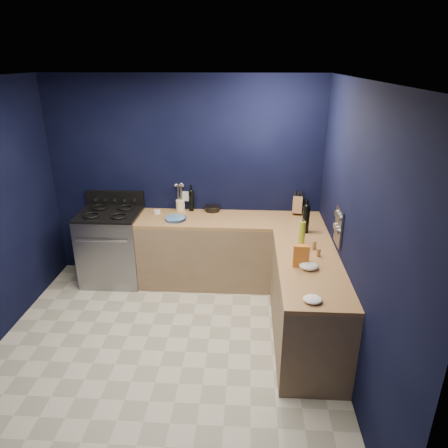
# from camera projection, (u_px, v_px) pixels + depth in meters

# --- Properties ---
(floor) EXTENTS (3.50, 3.50, 0.02)m
(floor) POSITION_uv_depth(u_px,v_px,m) (164.00, 352.00, 4.15)
(floor) COLOR #BDB7A5
(floor) RESTS_ON ground
(ceiling) EXTENTS (3.50, 3.50, 0.02)m
(ceiling) POSITION_uv_depth(u_px,v_px,m) (146.00, 79.00, 3.16)
(ceiling) COLOR silver
(ceiling) RESTS_ON ground
(wall_back) EXTENTS (3.50, 0.02, 2.60)m
(wall_back) POSITION_uv_depth(u_px,v_px,m) (185.00, 179.00, 5.28)
(wall_back) COLOR black
(wall_back) RESTS_ON ground
(wall_right) EXTENTS (0.02, 3.50, 2.60)m
(wall_right) POSITION_uv_depth(u_px,v_px,m) (356.00, 238.00, 3.56)
(wall_right) COLOR black
(wall_right) RESTS_ON ground
(wall_front) EXTENTS (3.50, 0.02, 2.60)m
(wall_front) POSITION_uv_depth(u_px,v_px,m) (81.00, 375.00, 2.03)
(wall_front) COLOR black
(wall_front) RESTS_ON ground
(cab_back) EXTENTS (2.30, 0.63, 0.86)m
(cab_back) POSITION_uv_depth(u_px,v_px,m) (230.00, 252.00, 5.28)
(cab_back) COLOR #82694D
(cab_back) RESTS_ON floor
(top_back) EXTENTS (2.30, 0.63, 0.04)m
(top_back) POSITION_uv_depth(u_px,v_px,m) (230.00, 220.00, 5.11)
(top_back) COLOR brown
(top_back) RESTS_ON cab_back
(cab_right) EXTENTS (0.63, 1.67, 0.86)m
(cab_right) POSITION_uv_depth(u_px,v_px,m) (306.00, 304.00, 4.17)
(cab_right) COLOR #82694D
(cab_right) RESTS_ON floor
(top_right) EXTENTS (0.63, 1.67, 0.04)m
(top_right) POSITION_uv_depth(u_px,v_px,m) (310.00, 265.00, 4.00)
(top_right) COLOR brown
(top_right) RESTS_ON cab_right
(gas_range) EXTENTS (0.76, 0.66, 0.92)m
(gas_range) POSITION_uv_depth(u_px,v_px,m) (113.00, 248.00, 5.34)
(gas_range) COLOR gray
(gas_range) RESTS_ON floor
(oven_door) EXTENTS (0.59, 0.02, 0.42)m
(oven_door) POSITION_uv_depth(u_px,v_px,m) (105.00, 259.00, 5.05)
(oven_door) COLOR black
(oven_door) RESTS_ON gas_range
(cooktop) EXTENTS (0.76, 0.66, 0.03)m
(cooktop) POSITION_uv_depth(u_px,v_px,m) (109.00, 214.00, 5.16)
(cooktop) COLOR black
(cooktop) RESTS_ON gas_range
(backguard) EXTENTS (0.76, 0.06, 0.20)m
(backguard) POSITION_uv_depth(u_px,v_px,m) (115.00, 198.00, 5.40)
(backguard) COLOR black
(backguard) RESTS_ON gas_range
(spice_panel) EXTENTS (0.02, 0.28, 0.38)m
(spice_panel) POSITION_uv_depth(u_px,v_px,m) (339.00, 227.00, 4.12)
(spice_panel) COLOR gray
(spice_panel) RESTS_ON wall_right
(wall_outlet) EXTENTS (0.09, 0.02, 0.13)m
(wall_outlet) POSITION_uv_depth(u_px,v_px,m) (185.00, 196.00, 5.35)
(wall_outlet) COLOR white
(wall_outlet) RESTS_ON wall_back
(plate_stack) EXTENTS (0.31, 0.31, 0.03)m
(plate_stack) POSITION_uv_depth(u_px,v_px,m) (175.00, 219.00, 5.05)
(plate_stack) COLOR #3F5794
(plate_stack) RESTS_ON top_back
(ramekin) EXTENTS (0.11, 0.11, 0.03)m
(ramekin) POSITION_uv_depth(u_px,v_px,m) (157.00, 212.00, 5.28)
(ramekin) COLOR white
(ramekin) RESTS_ON top_back
(utensil_crock) EXTENTS (0.15, 0.15, 0.14)m
(utensil_crock) POSITION_uv_depth(u_px,v_px,m) (180.00, 205.00, 5.35)
(utensil_crock) COLOR #F5DEC0
(utensil_crock) RESTS_ON top_back
(wine_bottle_back) EXTENTS (0.08, 0.08, 0.27)m
(wine_bottle_back) POSITION_uv_depth(u_px,v_px,m) (191.00, 201.00, 5.32)
(wine_bottle_back) COLOR black
(wine_bottle_back) RESTS_ON top_back
(lemon_basket) EXTENTS (0.24, 0.24, 0.07)m
(lemon_basket) POSITION_uv_depth(u_px,v_px,m) (212.00, 208.00, 5.34)
(lemon_basket) COLOR black
(lemon_basket) RESTS_ON top_back
(knife_block) EXTENTS (0.15, 0.27, 0.27)m
(knife_block) POSITION_uv_depth(u_px,v_px,m) (297.00, 205.00, 5.25)
(knife_block) COLOR brown
(knife_block) RESTS_ON top_back
(wine_bottle_right) EXTENTS (0.08, 0.08, 0.32)m
(wine_bottle_right) POSITION_uv_depth(u_px,v_px,m) (306.00, 219.00, 4.64)
(wine_bottle_right) COLOR black
(wine_bottle_right) RESTS_ON top_right
(oil_bottle) EXTENTS (0.07, 0.07, 0.28)m
(oil_bottle) POSITION_uv_depth(u_px,v_px,m) (302.00, 234.00, 4.31)
(oil_bottle) COLOR #96AB23
(oil_bottle) RESTS_ON top_right
(spice_jar_near) EXTENTS (0.05, 0.05, 0.09)m
(spice_jar_near) POSITION_uv_depth(u_px,v_px,m) (314.00, 245.00, 4.27)
(spice_jar_near) COLOR olive
(spice_jar_near) RESTS_ON top_right
(spice_jar_far) EXTENTS (0.05, 0.05, 0.09)m
(spice_jar_far) POSITION_uv_depth(u_px,v_px,m) (318.00, 252.00, 4.11)
(spice_jar_far) COLOR olive
(spice_jar_far) RESTS_ON top_right
(crouton_bag) EXTENTS (0.15, 0.07, 0.22)m
(crouton_bag) POSITION_uv_depth(u_px,v_px,m) (301.00, 256.00, 3.89)
(crouton_bag) COLOR #B02E26
(crouton_bag) RESTS_ON top_right
(towel_front) EXTENTS (0.21, 0.19, 0.06)m
(towel_front) POSITION_uv_depth(u_px,v_px,m) (309.00, 266.00, 3.87)
(towel_front) COLOR white
(towel_front) RESTS_ON top_right
(towel_end) EXTENTS (0.20, 0.19, 0.05)m
(towel_end) POSITION_uv_depth(u_px,v_px,m) (313.00, 299.00, 3.35)
(towel_end) COLOR white
(towel_end) RESTS_ON top_right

